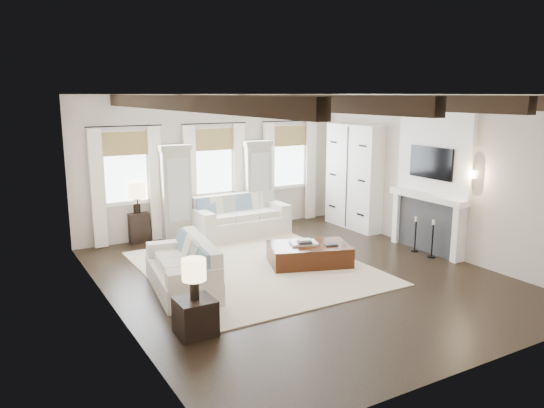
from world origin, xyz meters
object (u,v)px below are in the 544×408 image
sofa_back (239,219)px  side_table_back (138,227)px  sofa_left (186,270)px  ottoman (309,255)px  side_table_front (195,317)px

sofa_back → side_table_back: size_ratio=3.31×
sofa_left → side_table_back: size_ratio=3.16×
sofa_back → sofa_left: bearing=-131.1°
sofa_left → ottoman: size_ratio=1.38×
sofa_back → side_table_back: (-2.20, 0.62, -0.05)m
side_table_front → ottoman: bearing=29.5°
sofa_left → side_table_front: sofa_left is taller
sofa_left → ottoman: 2.53m
sofa_back → sofa_left: sofa_back is taller
ottoman → side_table_back: size_ratio=2.29×
sofa_left → side_table_back: 3.32m
sofa_back → ottoman: sofa_back is taller
sofa_left → ottoman: sofa_left is taller
sofa_back → side_table_front: bearing=-123.3°
sofa_back → side_table_back: bearing=164.3°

